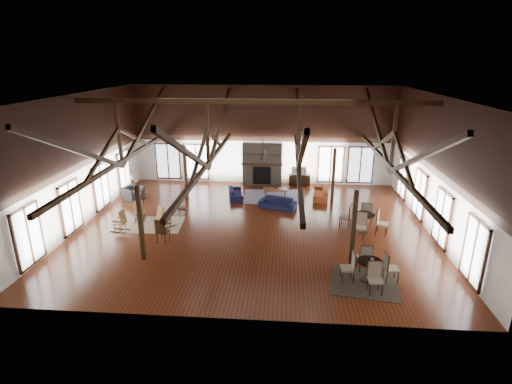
# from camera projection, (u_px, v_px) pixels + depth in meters

# --- Properties ---
(floor) EXTENTS (16.00, 16.00, 0.00)m
(floor) POSITION_uv_depth(u_px,v_px,m) (253.00, 227.00, 18.71)
(floor) COLOR #552312
(floor) RESTS_ON ground
(ceiling) EXTENTS (16.00, 14.00, 0.02)m
(ceiling) POSITION_uv_depth(u_px,v_px,m) (253.00, 96.00, 16.80)
(ceiling) COLOR black
(ceiling) RESTS_ON wall_back
(wall_back) EXTENTS (16.00, 0.02, 6.00)m
(wall_back) POSITION_uv_depth(u_px,v_px,m) (263.00, 136.00, 24.37)
(wall_back) COLOR white
(wall_back) RESTS_ON floor
(wall_front) EXTENTS (16.00, 0.02, 6.00)m
(wall_front) POSITION_uv_depth(u_px,v_px,m) (231.00, 228.00, 11.14)
(wall_front) COLOR white
(wall_front) RESTS_ON floor
(wall_left) EXTENTS (0.02, 14.00, 6.00)m
(wall_left) POSITION_uv_depth(u_px,v_px,m) (80.00, 161.00, 18.35)
(wall_left) COLOR white
(wall_left) RESTS_ON floor
(wall_right) EXTENTS (0.02, 14.00, 6.00)m
(wall_right) POSITION_uv_depth(u_px,v_px,m) (438.00, 168.00, 17.16)
(wall_right) COLOR white
(wall_right) RESTS_ON floor
(roof_truss) EXTENTS (15.60, 14.07, 3.14)m
(roof_truss) POSITION_uv_depth(u_px,v_px,m) (253.00, 142.00, 17.43)
(roof_truss) COLOR black
(roof_truss) RESTS_ON wall_back
(post_grid) EXTENTS (8.16, 7.16, 3.05)m
(post_grid) POSITION_uv_depth(u_px,v_px,m) (253.00, 196.00, 18.23)
(post_grid) COLOR black
(post_grid) RESTS_ON floor
(fireplace) EXTENTS (2.50, 0.69, 2.60)m
(fireplace) POSITION_uv_depth(u_px,v_px,m) (262.00, 164.00, 24.60)
(fireplace) COLOR #6A5E50
(fireplace) RESTS_ON floor
(ceiling_fan) EXTENTS (1.60, 1.60, 0.75)m
(ceiling_fan) POSITION_uv_depth(u_px,v_px,m) (263.00, 154.00, 16.54)
(ceiling_fan) COLOR black
(ceiling_fan) RESTS_ON roof_truss
(sofa_navy_front) EXTENTS (2.06, 1.29, 0.56)m
(sofa_navy_front) POSITION_uv_depth(u_px,v_px,m) (278.00, 203.00, 20.92)
(sofa_navy_front) COLOR #141838
(sofa_navy_front) RESTS_ON floor
(sofa_navy_left) EXTENTS (1.92, 1.04, 0.53)m
(sofa_navy_left) POSITION_uv_depth(u_px,v_px,m) (236.00, 193.00, 22.53)
(sofa_navy_left) COLOR #161439
(sofa_navy_left) RESTS_ON floor
(sofa_orange) EXTENTS (2.13, 1.02, 0.60)m
(sofa_orange) POSITION_uv_depth(u_px,v_px,m) (321.00, 193.00, 22.45)
(sofa_orange) COLOR #9D431E
(sofa_orange) RESTS_ON floor
(coffee_table) EXTENTS (1.40, 0.85, 0.50)m
(coffee_table) POSITION_uv_depth(u_px,v_px,m) (275.00, 190.00, 22.49)
(coffee_table) COLOR brown
(coffee_table) RESTS_ON floor
(vase) EXTENTS (0.22, 0.22, 0.18)m
(vase) POSITION_uv_depth(u_px,v_px,m) (276.00, 187.00, 22.43)
(vase) COLOR #B2B2B2
(vase) RESTS_ON coffee_table
(armchair) EXTENTS (1.37, 1.30, 0.70)m
(armchair) POSITION_uv_depth(u_px,v_px,m) (133.00, 193.00, 22.27)
(armchair) COLOR #303133
(armchair) RESTS_ON floor
(side_table_lamp) EXTENTS (0.48, 0.48, 1.22)m
(side_table_lamp) POSITION_uv_depth(u_px,v_px,m) (133.00, 187.00, 22.97)
(side_table_lamp) COLOR black
(side_table_lamp) RESTS_ON floor
(rocking_chair_a) EXTENTS (0.57, 0.87, 1.04)m
(rocking_chair_a) POSITION_uv_depth(u_px,v_px,m) (139.00, 211.00, 19.26)
(rocking_chair_a) COLOR #915D37
(rocking_chair_a) RESTS_ON floor
(rocking_chair_b) EXTENTS (0.90, 0.92, 1.08)m
(rocking_chair_b) POSITION_uv_depth(u_px,v_px,m) (163.00, 217.00, 18.44)
(rocking_chair_b) COLOR #915D37
(rocking_chair_b) RESTS_ON floor
(rocking_chair_c) EXTENTS (0.84, 0.54, 1.01)m
(rocking_chair_c) POSITION_uv_depth(u_px,v_px,m) (121.00, 221.00, 18.07)
(rocking_chair_c) COLOR #915D37
(rocking_chair_c) RESTS_ON floor
(side_chair_a) EXTENTS (0.43, 0.43, 0.93)m
(side_chair_a) POSITION_uv_depth(u_px,v_px,m) (180.00, 206.00, 19.74)
(side_chair_a) COLOR black
(side_chair_a) RESTS_ON floor
(side_chair_b) EXTENTS (0.56, 0.56, 1.11)m
(side_chair_b) POSITION_uv_depth(u_px,v_px,m) (161.00, 230.00, 16.80)
(side_chair_b) COLOR black
(side_chair_b) RESTS_ON floor
(cafe_table_near) EXTENTS (2.07, 2.07, 1.07)m
(cafe_table_near) POSITION_uv_depth(u_px,v_px,m) (370.00, 267.00, 14.02)
(cafe_table_near) COLOR black
(cafe_table_near) RESTS_ON floor
(cafe_table_far) EXTENTS (2.21, 2.21, 1.14)m
(cafe_table_far) POSITION_uv_depth(u_px,v_px,m) (364.00, 219.00, 18.07)
(cafe_table_far) COLOR black
(cafe_table_far) RESTS_ON floor
(cup_near) EXTENTS (0.13, 0.13, 0.09)m
(cup_near) POSITION_uv_depth(u_px,v_px,m) (372.00, 259.00, 13.96)
(cup_near) COLOR #B2B2B2
(cup_near) RESTS_ON cafe_table_near
(cup_far) EXTENTS (0.14, 0.14, 0.09)m
(cup_far) POSITION_uv_depth(u_px,v_px,m) (363.00, 213.00, 17.98)
(cup_far) COLOR #B2B2B2
(cup_far) RESTS_ON cafe_table_far
(tv_console) EXTENTS (1.30, 0.49, 0.65)m
(tv_console) POSITION_uv_depth(u_px,v_px,m) (299.00, 180.00, 24.81)
(tv_console) COLOR black
(tv_console) RESTS_ON floor
(television) EXTENTS (0.91, 0.15, 0.52)m
(television) POSITION_uv_depth(u_px,v_px,m) (299.00, 170.00, 24.63)
(television) COLOR #B2B2B2
(television) RESTS_ON tv_console
(rug_tan) EXTENTS (2.76, 2.25, 0.01)m
(rug_tan) POSITION_uv_depth(u_px,v_px,m) (155.00, 224.00, 18.93)
(rug_tan) COLOR tan
(rug_tan) RESTS_ON floor
(rug_navy) EXTENTS (3.48, 2.69, 0.01)m
(rug_navy) POSITION_uv_depth(u_px,v_px,m) (274.00, 196.00, 22.75)
(rug_navy) COLOR #1B1C4C
(rug_navy) RESTS_ON floor
(rug_dark) EXTENTS (2.60, 2.43, 0.01)m
(rug_dark) POSITION_uv_depth(u_px,v_px,m) (364.00, 283.00, 14.02)
(rug_dark) COLOR black
(rug_dark) RESTS_ON floor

